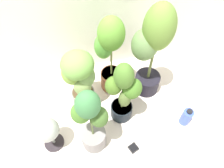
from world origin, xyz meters
TOP-DOWN VIEW (x-y plane):
  - ground_plane at (0.00, 0.00)m, footprint 8.00×8.00m
  - potted_plant_back_center at (-0.04, 0.50)m, footprint 0.29×0.25m
  - potted_plant_center at (0.00, 0.11)m, footprint 0.36×0.25m
  - potted_plant_back_right at (0.32, 0.38)m, footprint 0.39×0.32m
  - potted_plant_back_left at (-0.35, 0.35)m, footprint 0.34×0.29m
  - potted_plant_front_left at (-0.31, -0.12)m, footprint 0.30×0.25m
  - hygrometer_box at (0.03, -0.25)m, footprint 0.11×0.11m
  - floor_fan at (-0.68, -0.05)m, footprint 0.29×0.29m
  - nutrient_bottle at (0.59, -0.09)m, footprint 0.10×0.10m

SIDE VIEW (x-z plane):
  - ground_plane at x=0.00m, z-range 0.00..0.00m
  - hygrometer_box at x=0.03m, z-range 0.00..0.03m
  - nutrient_bottle at x=0.59m, z-range -0.01..0.21m
  - floor_fan at x=-0.68m, z-range 0.07..0.47m
  - potted_plant_center at x=0.00m, z-range 0.02..0.78m
  - potted_plant_front_left at x=-0.31m, z-range 0.01..0.82m
  - potted_plant_back_left at x=-0.35m, z-range 0.07..0.78m
  - potted_plant_back_center at x=-0.04m, z-range 0.06..0.97m
  - potted_plant_back_right at x=0.32m, z-range 0.09..1.15m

